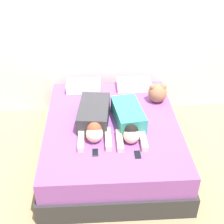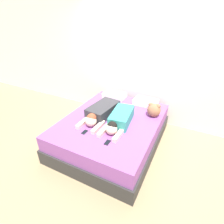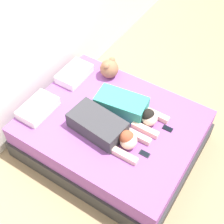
# 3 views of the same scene
# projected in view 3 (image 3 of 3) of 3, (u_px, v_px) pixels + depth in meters

# --- Properties ---
(ground_plane) EXTENTS (12.00, 12.00, 0.00)m
(ground_plane) POSITION_uv_depth(u_px,v_px,m) (112.00, 146.00, 4.23)
(ground_plane) COLOR #9E8460
(wall_back) EXTENTS (12.00, 0.06, 2.60)m
(wall_back) POSITION_uv_depth(u_px,v_px,m) (25.00, 37.00, 3.66)
(wall_back) COLOR white
(wall_back) RESTS_ON ground_plane
(bed) EXTENTS (1.71, 2.13, 0.55)m
(bed) POSITION_uv_depth(u_px,v_px,m) (112.00, 134.00, 4.02)
(bed) COLOR #2D2D2D
(bed) RESTS_ON ground_plane
(pillow_head_left) EXTENTS (0.49, 0.31, 0.11)m
(pillow_head_left) POSITION_uv_depth(u_px,v_px,m) (38.00, 108.00, 3.86)
(pillow_head_left) COLOR white
(pillow_head_left) RESTS_ON bed
(pillow_head_right) EXTENTS (0.49, 0.31, 0.11)m
(pillow_head_right) POSITION_uv_depth(u_px,v_px,m) (74.00, 74.00, 4.27)
(pillow_head_right) COLOR white
(pillow_head_right) RESTS_ON bed
(person_left) EXTENTS (0.43, 0.97, 0.23)m
(person_left) POSITION_uv_depth(u_px,v_px,m) (105.00, 128.00, 3.59)
(person_left) COLOR #333338
(person_left) RESTS_ON bed
(person_right) EXTENTS (0.40, 0.91, 0.22)m
(person_right) POSITION_uv_depth(u_px,v_px,m) (128.00, 108.00, 3.80)
(person_right) COLOR teal
(person_right) RESTS_ON bed
(cell_phone_left) EXTENTS (0.07, 0.12, 0.01)m
(cell_phone_left) POSITION_uv_depth(u_px,v_px,m) (145.00, 154.00, 3.48)
(cell_phone_left) COLOR #2D2D33
(cell_phone_left) RESTS_ON bed
(cell_phone_right) EXTENTS (0.07, 0.12, 0.01)m
(cell_phone_right) POSITION_uv_depth(u_px,v_px,m) (168.00, 129.00, 3.71)
(cell_phone_right) COLOR black
(cell_phone_right) RESTS_ON bed
(plush_toy) EXTENTS (0.25, 0.25, 0.27)m
(plush_toy) POSITION_uv_depth(u_px,v_px,m) (109.00, 68.00, 4.22)
(plush_toy) COLOR #996647
(plush_toy) RESTS_ON bed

